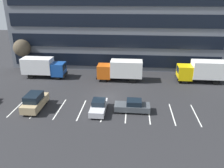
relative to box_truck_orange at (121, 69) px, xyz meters
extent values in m
plane|color=#262628|center=(-1.45, -6.77, -1.95)|extent=(120.00, 120.00, 0.00)
cube|color=slate|center=(-1.45, 11.23, 8.85)|extent=(39.97, 11.90, 21.60)
cube|color=black|center=(-1.45, 5.22, 0.03)|extent=(38.37, 0.16, 2.30)
cube|color=black|center=(-1.45, 5.22, 3.63)|extent=(38.37, 0.16, 2.30)
cube|color=black|center=(-1.45, 5.22, 7.23)|extent=(38.37, 0.16, 2.30)
cube|color=silver|center=(-12.65, -10.87, -1.95)|extent=(0.14, 5.40, 0.01)
cube|color=silver|center=(-9.85, -10.87, -1.95)|extent=(0.14, 5.40, 0.01)
cube|color=silver|center=(-7.05, -10.87, -1.95)|extent=(0.14, 5.40, 0.01)
cube|color=silver|center=(-4.25, -10.87, -1.95)|extent=(0.14, 5.40, 0.01)
cube|color=silver|center=(-1.45, -10.87, -1.95)|extent=(0.14, 5.40, 0.01)
cube|color=silver|center=(1.35, -10.87, -1.95)|extent=(0.14, 5.40, 0.01)
cube|color=silver|center=(4.15, -10.87, -1.95)|extent=(0.14, 5.40, 0.01)
cube|color=silver|center=(6.95, -10.87, -1.95)|extent=(0.14, 5.40, 0.01)
cube|color=silver|center=(9.75, -10.87, -1.95)|extent=(0.14, 5.40, 0.01)
cube|color=#D85914|center=(-2.72, 0.00, -0.37)|extent=(2.18, 2.38, 2.18)
cube|color=black|center=(-3.79, 0.00, 0.07)|extent=(0.06, 2.00, 0.96)
cube|color=white|center=(0.95, 0.00, 0.18)|extent=(5.15, 2.48, 2.67)
cube|color=black|center=(-3.86, 0.00, -1.31)|extent=(0.20, 2.38, 0.40)
cylinder|color=black|center=(-2.72, -1.02, -1.46)|extent=(0.99, 0.30, 0.99)
cylinder|color=black|center=(-2.72, 1.02, -1.46)|extent=(0.99, 0.30, 0.99)
cylinder|color=black|center=(1.98, -1.02, -1.46)|extent=(0.99, 0.30, 0.99)
cylinder|color=black|center=(1.98, 1.02, -1.46)|extent=(0.99, 0.30, 0.99)
cube|color=#194799|center=(-10.66, 0.38, -0.38)|extent=(2.16, 2.36, 2.16)
cube|color=black|center=(-9.60, 0.38, 0.05)|extent=(0.06, 1.98, 0.95)
cube|color=white|center=(-14.30, 0.38, 0.16)|extent=(5.11, 2.46, 2.65)
cube|color=black|center=(-9.53, 0.38, -1.31)|extent=(0.20, 2.36, 0.39)
cylinder|color=black|center=(-10.66, 1.39, -1.46)|extent=(0.98, 0.29, 0.98)
cylinder|color=black|center=(-10.66, -0.63, -1.46)|extent=(0.98, 0.29, 0.98)
cylinder|color=black|center=(-15.32, 1.39, -1.46)|extent=(0.98, 0.29, 0.98)
cylinder|color=black|center=(-15.32, -0.63, -1.46)|extent=(0.98, 0.29, 0.98)
cube|color=yellow|center=(10.45, 0.54, -0.31)|extent=(2.25, 2.46, 2.25)
cube|color=black|center=(9.34, 0.54, 0.14)|extent=(0.06, 2.07, 0.99)
cube|color=white|center=(14.24, 0.54, 0.25)|extent=(5.33, 2.56, 2.77)
cube|color=black|center=(9.27, 0.54, -1.29)|extent=(0.20, 2.46, 0.41)
cylinder|color=black|center=(10.45, -0.52, -1.44)|extent=(1.02, 0.31, 1.02)
cylinder|color=black|center=(10.45, 1.59, -1.44)|extent=(1.02, 0.31, 1.02)
cylinder|color=black|center=(15.30, -0.52, -1.44)|extent=(1.02, 0.31, 1.02)
cylinder|color=black|center=(15.30, 1.59, -1.44)|extent=(1.02, 0.31, 1.02)
cube|color=#474C51|center=(2.07, -10.66, -1.36)|extent=(4.32, 1.81, 0.70)
cube|color=black|center=(2.29, -10.66, -0.70)|extent=(1.82, 1.59, 0.60)
cylinder|color=black|center=(0.69, -11.44, -1.65)|extent=(0.60, 0.22, 0.60)
cylinder|color=black|center=(0.69, -9.87, -1.65)|extent=(0.60, 0.22, 0.60)
cylinder|color=black|center=(3.46, -11.44, -1.65)|extent=(0.60, 0.22, 0.60)
cylinder|color=black|center=(3.46, -9.87, -1.65)|extent=(0.60, 0.22, 0.60)
cube|color=silver|center=(-2.03, -11.16, -1.37)|extent=(1.77, 4.24, 0.69)
cube|color=black|center=(-2.03, -10.95, -0.73)|extent=(1.56, 1.78, 0.59)
cylinder|color=black|center=(-1.26, -12.51, -1.66)|extent=(0.22, 0.59, 0.59)
cylinder|color=black|center=(-2.79, -12.51, -1.66)|extent=(0.22, 0.59, 0.59)
cylinder|color=black|center=(-1.26, -9.80, -1.66)|extent=(0.22, 0.59, 0.59)
cylinder|color=black|center=(-2.79, -9.80, -1.66)|extent=(0.22, 0.59, 0.59)
cube|color=tan|center=(-10.12, -11.04, -1.19)|extent=(1.97, 4.65, 0.96)
cube|color=black|center=(-10.12, -11.27, -0.28)|extent=(1.73, 2.56, 0.86)
cylinder|color=black|center=(-10.98, -9.55, -1.61)|extent=(0.22, 0.69, 0.69)
cylinder|color=black|center=(-9.25, -9.55, -1.61)|extent=(0.22, 0.69, 0.69)
cylinder|color=black|center=(-10.98, -12.53, -1.61)|extent=(0.22, 0.69, 0.69)
cylinder|color=black|center=(-9.25, -12.53, -1.61)|extent=(0.22, 0.69, 0.69)
cylinder|color=#473323|center=(-18.45, 3.89, -0.42)|extent=(0.28, 0.28, 3.07)
sphere|color=#4C4233|center=(-18.45, 3.89, 2.35)|extent=(3.13, 3.13, 3.13)
camera|label=1|loc=(1.95, -35.87, 11.63)|focal=36.63mm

